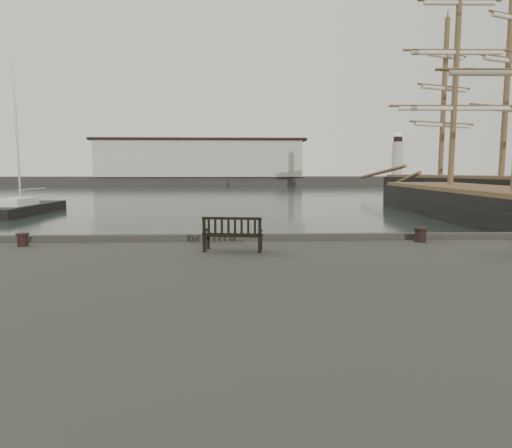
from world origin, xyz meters
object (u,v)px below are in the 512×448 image
Objects in this scene: bench at (233,241)px; bollard_left at (23,240)px; yacht_d at (25,211)px; bollard_right at (421,235)px; tall_ship_far at (500,195)px.

bollard_left is at bearing 178.36° from bench.
yacht_d reaches higher than bollard_left.
yacht_d is (-23.19, 25.44, -1.54)m from bollard_right.
yacht_d is 48.40m from tall_ship_far.
bollard_right reaches higher than bollard_left.
yacht_d is (-17.56, 26.76, -1.62)m from bench.
bollard_right is at bearing -145.10° from tall_ship_far.
yacht_d is (-11.58, 25.68, -1.51)m from bollard_left.
bollard_right is at bearing -45.39° from yacht_d.
bollard_left is 51.03m from tall_ship_far.
bollard_left is 0.01× the size of tall_ship_far.
bollard_right is 34.46m from yacht_d.
tall_ship_far is (29.60, 37.65, -0.98)m from bench.
bollard_left is at bearing -178.84° from bollard_right.
tall_ship_far reaches higher than bench.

